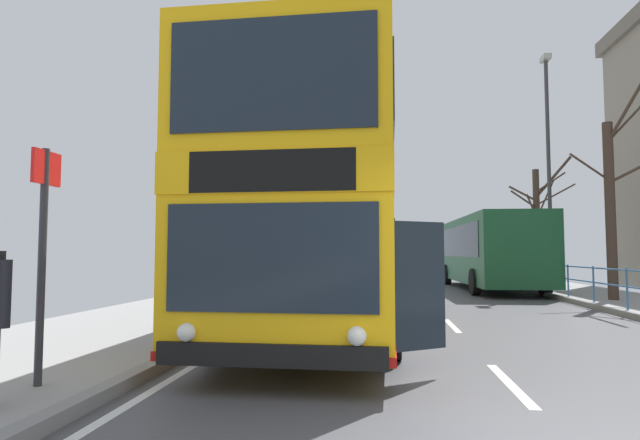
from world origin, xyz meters
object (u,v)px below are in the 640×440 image
object	(u,v)px
background_bus_far_lane	(487,251)
bus_stop_sign_near	(43,237)
street_lamp_far_side	(548,155)
bare_tree_far_01	(538,219)
double_decker_bus_main	(330,217)
bare_tree_far_00	(612,202)

from	to	relation	value
background_bus_far_lane	bus_stop_sign_near	distance (m)	19.16
street_lamp_far_side	bare_tree_far_01	bearing A→B (deg)	79.71
double_decker_bus_main	bare_tree_far_01	distance (m)	15.68
double_decker_bus_main	street_lamp_far_side	xyz separation A→B (m)	(7.38, 9.52, 2.97)
bare_tree_far_00	bare_tree_far_01	xyz separation A→B (m)	(0.21, 7.90, -0.00)
bus_stop_sign_near	bare_tree_far_00	size ratio (longest dim) A/B	0.37
background_bus_far_lane	bare_tree_far_00	xyz separation A→B (m)	(2.34, -6.37, 1.41)
bare_tree_far_01	background_bus_far_lane	bearing A→B (deg)	-149.04
bare_tree_far_00	bare_tree_far_01	distance (m)	7.90
bare_tree_far_00	background_bus_far_lane	bearing A→B (deg)	110.21
bus_stop_sign_near	background_bus_far_lane	bearing A→B (deg)	65.31
street_lamp_far_side	bare_tree_far_00	size ratio (longest dim) A/B	1.36
bare_tree_far_01	bus_stop_sign_near	bearing A→B (deg)	-119.13
bus_stop_sign_near	double_decker_bus_main	bearing A→B (deg)	65.91
double_decker_bus_main	street_lamp_far_side	bearing A→B (deg)	52.25
double_decker_bus_main	street_lamp_far_side	size ratio (longest dim) A/B	1.20
double_decker_bus_main	bare_tree_far_01	size ratio (longest dim) A/B	1.90
background_bus_far_lane	bare_tree_far_00	world-z (taller)	bare_tree_far_00
double_decker_bus_main	background_bus_far_lane	size ratio (longest dim) A/B	1.04
double_decker_bus_main	bus_stop_sign_near	bearing A→B (deg)	-114.09
background_bus_far_lane	street_lamp_far_side	bearing A→B (deg)	-52.01
street_lamp_far_side	bare_tree_far_01	distance (m)	4.52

